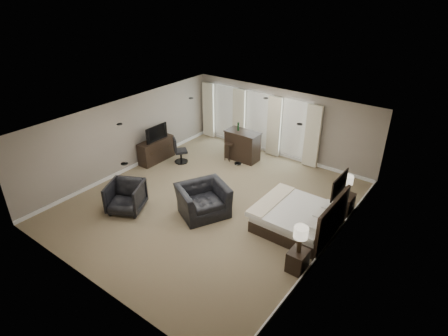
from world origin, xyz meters
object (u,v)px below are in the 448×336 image
Objects in this scene: bed at (294,207)px; bar_stool_left at (239,140)px; bar_counter at (242,145)px; armchair_far at (126,196)px; lamp_near at (300,240)px; lamp_far at (347,186)px; nightstand_near at (298,260)px; dresser at (156,150)px; tv at (155,138)px; desk_chair at (181,150)px; bar_stool_right at (229,152)px; nightstand_far at (343,205)px; armchair_near at (203,196)px.

bed is 5.35m from bar_stool_left.
armchair_far is at bearing -99.36° from bar_counter.
bed is at bearing 121.54° from lamp_near.
lamp_far is 4.60m from bar_counter.
dresser is (-6.92, 2.12, 0.15)m from nightstand_near.
tv is 1.04m from desk_chair.
dresser is at bearing -141.11° from bar_counter.
tv is at bearing -142.86° from bar_stool_right.
bar_stool_left is (-5.05, 4.80, -0.51)m from lamp_near.
desk_chair is at bearing -176.75° from nightstand_far.
nightstand_near is at bearing -38.26° from bar_stool_right.
armchair_far is (-5.22, -0.76, -0.38)m from lamp_near.
lamp_near reaches higher than tv.
bar_stool_left is 1.09m from bar_stool_right.
bed is 1.74m from nightstand_near.
lamp_far is at bearing -83.56° from tv.
bed reaches higher than tv.
armchair_far is (1.70, -2.88, 0.08)m from dresser.
nightstand_near is 6.60m from desk_chair.
tv reaches higher than bar_stool_left.
nightstand_far is 0.64m from lamp_far.
desk_chair reaches higher than dresser.
tv is (0.00, 0.00, 0.49)m from dresser.
lamp_near is 7.25m from dresser.
lamp_far is 0.63× the size of armchair_far.
tv is (-6.92, -0.78, -0.05)m from lamp_far.
desk_chair is (-6.08, 2.55, 0.21)m from nightstand_near.
bar_stool_left is at bearing 159.33° from nightstand_far.
lamp_far is at bearing -139.45° from desk_chair.
dresser is at bearing -124.86° from bar_stool_left.
dresser is 2.09× the size of bar_stool_right.
nightstand_near is at bearing -90.00° from nightstand_far.
nightstand_near is 2.90m from nightstand_far.
lamp_near is 0.69× the size of armchair_far.
armchair_far is at bearing -152.96° from bed.
nightstand_near is 3.35m from armchair_near.
bar_stool_right is at bearing 37.14° from dresser.
tv is 2.77m from bar_stool_right.
nightstand_far is 4.59m from bar_counter.
lamp_far reaches higher than dresser.
armchair_far is at bearing -91.76° from bar_stool_left.
lamp_far is at bearing 58.46° from bed.
bar_stool_left is at bearing 49.56° from armchair_near.
nightstand_near is at bearing -18.77° from armchair_far.
lamp_near reaches higher than armchair_far.
nightstand_near is 0.54× the size of tv.
desk_chair is (-6.08, -0.35, -0.47)m from lamp_far.
armchair_near is 1.37× the size of armchair_far.
armchair_near reaches higher than desk_chair.
lamp_far is at bearing 0.00° from nightstand_far.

